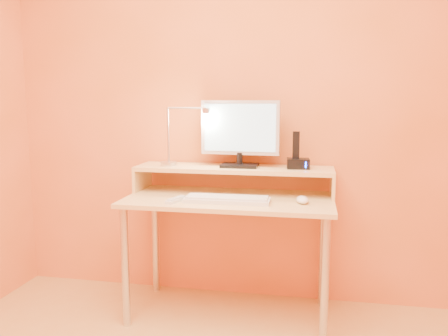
% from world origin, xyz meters
% --- Properties ---
extents(wall_back, '(3.00, 0.04, 2.50)m').
position_xyz_m(wall_back, '(0.00, 1.50, 1.25)').
color(wall_back, '#F9844F').
rests_on(wall_back, floor).
extents(desk_leg_fl, '(0.04, 0.04, 0.69)m').
position_xyz_m(desk_leg_fl, '(-0.55, 0.93, 0.35)').
color(desk_leg_fl, silver).
rests_on(desk_leg_fl, floor).
extents(desk_leg_fr, '(0.04, 0.04, 0.69)m').
position_xyz_m(desk_leg_fr, '(0.55, 0.93, 0.35)').
color(desk_leg_fr, silver).
rests_on(desk_leg_fr, floor).
extents(desk_leg_bl, '(0.04, 0.04, 0.69)m').
position_xyz_m(desk_leg_bl, '(-0.55, 1.43, 0.35)').
color(desk_leg_bl, silver).
rests_on(desk_leg_bl, floor).
extents(desk_leg_br, '(0.04, 0.04, 0.69)m').
position_xyz_m(desk_leg_br, '(0.55, 1.43, 0.35)').
color(desk_leg_br, silver).
rests_on(desk_leg_br, floor).
extents(desk_lower, '(1.20, 0.60, 0.02)m').
position_xyz_m(desk_lower, '(0.00, 1.18, 0.71)').
color(desk_lower, '#E7BC7F').
rests_on(desk_lower, floor).
extents(shelf_riser_left, '(0.02, 0.30, 0.14)m').
position_xyz_m(shelf_riser_left, '(-0.59, 1.33, 0.79)').
color(shelf_riser_left, '#E7BC7F').
rests_on(shelf_riser_left, desk_lower).
extents(shelf_riser_right, '(0.02, 0.30, 0.14)m').
position_xyz_m(shelf_riser_right, '(0.59, 1.33, 0.79)').
color(shelf_riser_right, '#E7BC7F').
rests_on(shelf_riser_right, desk_lower).
extents(desk_shelf, '(1.20, 0.30, 0.02)m').
position_xyz_m(desk_shelf, '(0.00, 1.33, 0.87)').
color(desk_shelf, '#E7BC7F').
rests_on(desk_shelf, desk_lower).
extents(monitor_foot, '(0.22, 0.16, 0.02)m').
position_xyz_m(monitor_foot, '(0.04, 1.33, 0.89)').
color(monitor_foot, black).
rests_on(monitor_foot, desk_shelf).
extents(monitor_neck, '(0.04, 0.04, 0.07)m').
position_xyz_m(monitor_neck, '(0.04, 1.33, 0.93)').
color(monitor_neck, black).
rests_on(monitor_neck, monitor_foot).
extents(monitor_panel, '(0.48, 0.06, 0.33)m').
position_xyz_m(monitor_panel, '(0.04, 1.34, 1.12)').
color(monitor_panel, silver).
rests_on(monitor_panel, monitor_neck).
extents(monitor_back, '(0.43, 0.03, 0.28)m').
position_xyz_m(monitor_back, '(0.04, 1.36, 1.12)').
color(monitor_back, black).
rests_on(monitor_back, monitor_panel).
extents(monitor_screen, '(0.43, 0.03, 0.28)m').
position_xyz_m(monitor_screen, '(0.04, 1.32, 1.12)').
color(monitor_screen, '#A1D7F1').
rests_on(monitor_screen, monitor_panel).
extents(lamp_base, '(0.10, 0.10, 0.02)m').
position_xyz_m(lamp_base, '(-0.40, 1.30, 0.89)').
color(lamp_base, silver).
rests_on(lamp_base, desk_shelf).
extents(lamp_post, '(0.01, 0.01, 0.33)m').
position_xyz_m(lamp_post, '(-0.40, 1.30, 1.07)').
color(lamp_post, silver).
rests_on(lamp_post, lamp_base).
extents(lamp_arm, '(0.24, 0.01, 0.01)m').
position_xyz_m(lamp_arm, '(-0.28, 1.30, 1.24)').
color(lamp_arm, silver).
rests_on(lamp_arm, lamp_post).
extents(lamp_head, '(0.04, 0.04, 0.03)m').
position_xyz_m(lamp_head, '(-0.16, 1.30, 1.22)').
color(lamp_head, silver).
rests_on(lamp_head, lamp_arm).
extents(lamp_bulb, '(0.03, 0.03, 0.00)m').
position_xyz_m(lamp_bulb, '(-0.16, 1.30, 1.20)').
color(lamp_bulb, '#FFEAC6').
rests_on(lamp_bulb, lamp_head).
extents(phone_dock, '(0.14, 0.11, 0.06)m').
position_xyz_m(phone_dock, '(0.39, 1.33, 0.91)').
color(phone_dock, black).
rests_on(phone_dock, desk_shelf).
extents(phone_handset, '(0.04, 0.03, 0.16)m').
position_xyz_m(phone_handset, '(0.37, 1.33, 1.02)').
color(phone_handset, black).
rests_on(phone_handset, phone_dock).
extents(phone_led, '(0.01, 0.00, 0.04)m').
position_xyz_m(phone_led, '(0.43, 1.28, 0.91)').
color(phone_led, '#1759FF').
rests_on(phone_led, phone_dock).
extents(keyboard, '(0.48, 0.16, 0.02)m').
position_xyz_m(keyboard, '(0.01, 1.06, 0.73)').
color(keyboard, silver).
rests_on(keyboard, desk_lower).
extents(mouse, '(0.08, 0.13, 0.04)m').
position_xyz_m(mouse, '(0.42, 1.11, 0.74)').
color(mouse, white).
rests_on(mouse, desk_lower).
extents(remote_control, '(0.09, 0.17, 0.02)m').
position_xyz_m(remote_control, '(-0.27, 1.01, 0.73)').
color(remote_control, silver).
rests_on(remote_control, desk_lower).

